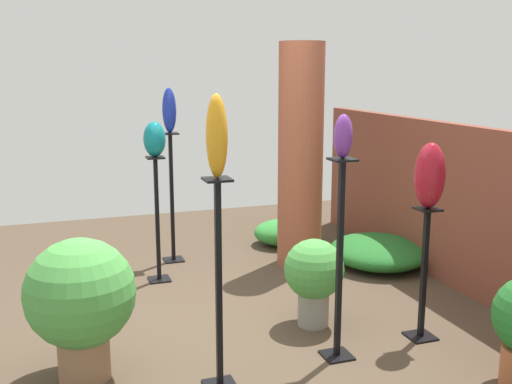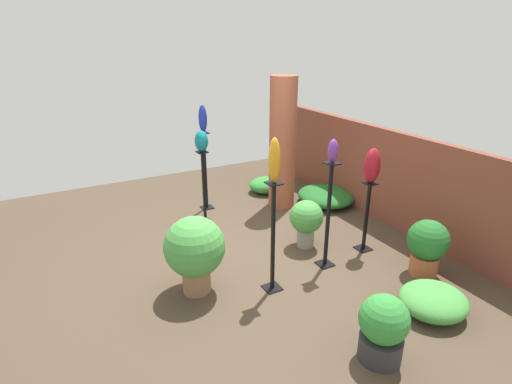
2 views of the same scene
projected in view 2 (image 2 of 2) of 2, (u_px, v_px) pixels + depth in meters
ground_plane at (257, 257)px, 5.43m from camera, size 8.00×8.00×0.00m
brick_wall_back at (390, 178)px, 6.21m from camera, size 5.60×0.12×1.49m
brick_pillar at (282, 144)px, 6.72m from camera, size 0.45×0.45×2.23m
pedestal_cobalt at (205, 174)px, 6.77m from camera, size 0.20×0.20×1.34m
pedestal_amber at (273, 242)px, 4.54m from camera, size 0.20×0.20×1.35m
pedestal_teal at (204, 191)px, 6.25m from camera, size 0.20×0.20×1.19m
pedestal_ruby at (366, 220)px, 5.48m from camera, size 0.20×0.20×1.00m
pedestal_violet at (328, 220)px, 5.03m from camera, size 0.20×0.20×1.40m
art_vase_cobalt at (203, 119)px, 6.43m from camera, size 0.13×0.14×0.45m
art_vase_amber at (274, 160)px, 4.18m from camera, size 0.13×0.13×0.49m
art_vase_teal at (201, 141)px, 5.95m from camera, size 0.20×0.20×0.32m
art_vase_ruby at (372, 166)px, 5.20m from camera, size 0.21×0.22×0.47m
art_vase_violet at (333, 151)px, 4.70m from camera, size 0.13×0.12×0.29m
potted_plant_walkway_edge at (195, 250)px, 4.52m from camera, size 0.70×0.70×0.94m
potted_plant_back_center at (427, 245)px, 4.91m from camera, size 0.50×0.50×0.73m
potted_plant_front_right at (306, 220)px, 5.58m from camera, size 0.47×0.47×0.69m
potted_plant_mid_right at (383, 328)px, 3.61m from camera, size 0.46×0.46×0.67m
foliage_bed_east at (326, 196)px, 7.13m from camera, size 1.03×0.97×0.29m
foliage_bed_west at (266, 185)px, 7.67m from camera, size 0.60×0.67×0.28m
foliage_bed_center at (433, 301)px, 4.30m from camera, size 0.70×0.74×0.29m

